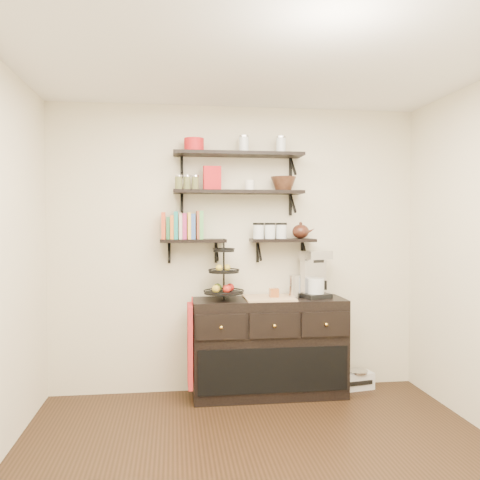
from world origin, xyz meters
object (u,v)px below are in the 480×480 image
(sideboard, at_px, (269,347))
(coffee_maker, at_px, (315,275))
(radio, at_px, (357,380))
(fruit_stand, at_px, (224,280))

(sideboard, relative_size, coffee_maker, 3.18)
(radio, bearing_deg, sideboard, 174.45)
(fruit_stand, relative_size, coffee_maker, 1.20)
(sideboard, relative_size, radio, 4.38)
(sideboard, xyz_separation_m, fruit_stand, (-0.41, 0.00, 0.63))
(sideboard, distance_m, fruit_stand, 0.75)
(sideboard, height_order, radio, sideboard)
(fruit_stand, bearing_deg, radio, 2.92)
(sideboard, height_order, fruit_stand, fruit_stand)
(coffee_maker, xyz_separation_m, radio, (0.44, 0.04, -1.02))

